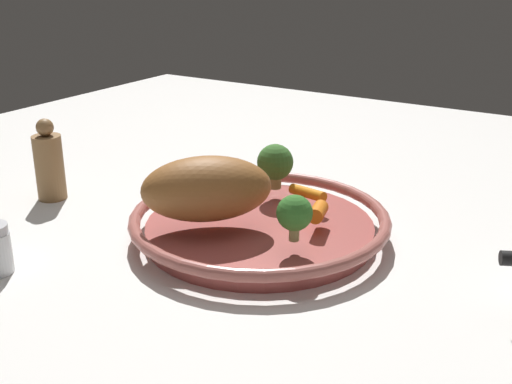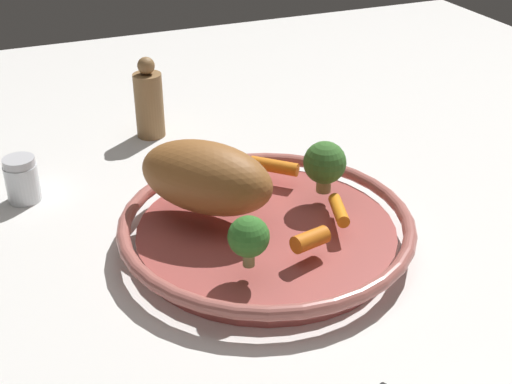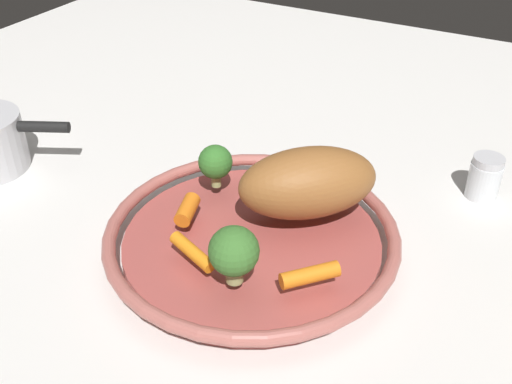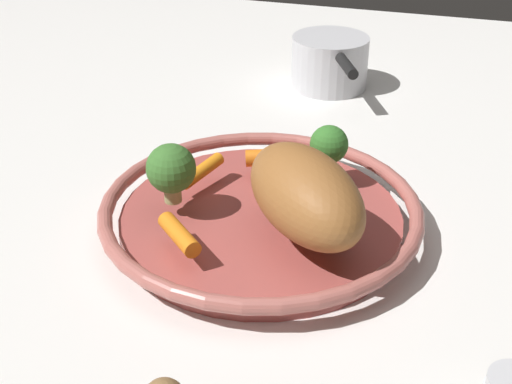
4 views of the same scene
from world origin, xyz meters
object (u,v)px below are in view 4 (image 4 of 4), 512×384
Objects in this scene: roast_chicken_piece at (305,194)px; broccoli_floret_edge at (171,169)px; serving_bowl at (261,214)px; baby_carrot_center at (179,234)px; baby_carrot_right at (202,171)px; broccoli_floret_small at (329,145)px; baby_carrot_near_rim at (265,158)px; saucepan at (330,62)px.

roast_chicken_piece is 0.15m from broccoli_floret_edge.
baby_carrot_center is (-0.10, 0.05, 0.03)m from serving_bowl.
roast_chicken_piece is (-0.04, -0.06, 0.06)m from serving_bowl.
baby_carrot_center is at bearing -168.85° from baby_carrot_right.
baby_carrot_center is at bearing 151.42° from serving_bowl.
baby_carrot_right is (0.08, 0.14, -0.04)m from roast_chicken_piece.
broccoli_floret_edge is (-0.03, 0.09, 0.06)m from serving_bowl.
broccoli_floret_small is at bearing -33.92° from serving_bowl.
broccoli_floret_small is at bearing -52.49° from broccoli_floret_edge.
baby_carrot_center is at bearing 148.90° from broccoli_floret_small.
roast_chicken_piece is at bearing -118.48° from baby_carrot_right.
baby_carrot_near_rim reaches higher than serving_bowl.
roast_chicken_piece is 0.91× the size of saucepan.
baby_carrot_near_rim is at bearing -11.27° from baby_carrot_center.
broccoli_floret_small reaches higher than saucepan.
broccoli_floret_small is at bearing -31.10° from baby_carrot_center.
saucepan is at bearing 11.24° from broccoli_floret_small.
baby_carrot_right is 1.10× the size of broccoli_floret_small.
saucepan is at bearing 8.60° from roast_chicken_piece.
baby_carrot_center is 0.13m from baby_carrot_right.
serving_bowl is 5.53× the size of baby_carrot_right.
serving_bowl is at bearing -111.18° from baby_carrot_right.
broccoli_floret_edge is (0.02, 0.15, -0.00)m from roast_chicken_piece.
baby_carrot_center is at bearing 168.73° from baby_carrot_near_rim.
baby_carrot_near_rim is (0.08, 0.02, 0.03)m from serving_bowl.
roast_chicken_piece reaches higher than broccoli_floret_edge.
baby_carrot_near_rim is (0.12, 0.08, -0.03)m from roast_chicken_piece.
roast_chicken_piece is 2.65× the size of baby_carrot_right.
broccoli_floret_small reaches higher than baby_carrot_center.
baby_carrot_near_rim is 0.18m from baby_carrot_center.
roast_chicken_piece reaches higher than baby_carrot_center.
broccoli_floret_small reaches higher than serving_bowl.
roast_chicken_piece is 0.13m from broccoli_floret_small.
broccoli_floret_small is (0.08, -0.06, 0.05)m from serving_bowl.
broccoli_floret_edge is at bearing 84.18° from roast_chicken_piece.
saucepan is at bearing 1.87° from serving_bowl.
baby_carrot_center is 0.54m from saucepan.
baby_carrot_right is (-0.05, 0.06, -0.00)m from baby_carrot_near_rim.
broccoli_floret_small is 0.19m from broccoli_floret_edge.
baby_carrot_near_rim reaches higher than baby_carrot_right.
baby_carrot_near_rim is at bearing -33.76° from broccoli_floret_edge.
saucepan is at bearing -0.71° from baby_carrot_near_rim.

